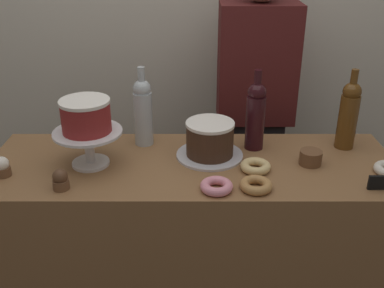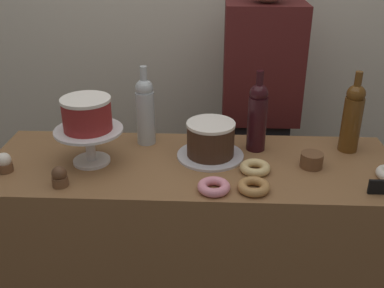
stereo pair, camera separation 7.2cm
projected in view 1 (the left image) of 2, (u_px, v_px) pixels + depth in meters
The scene contains 17 objects.
back_wall at pixel (192, 14), 2.31m from camera, with size 6.00×0.05×2.60m.
display_counter at pixel (192, 256), 1.92m from camera, with size 1.56×0.54×0.89m.
cake_stand_pedestal at pixel (89, 142), 1.68m from camera, with size 0.25×0.25×0.14m.
white_layer_cake at pixel (86, 116), 1.63m from camera, with size 0.18×0.18×0.12m.
silver_serving_platter at pixel (210, 155), 1.78m from camera, with size 0.26×0.26×0.01m.
chocolate_round_cake at pixel (210, 138), 1.75m from camera, with size 0.19×0.19×0.13m.
wine_bottle_dark_red at pixel (255, 115), 1.79m from camera, with size 0.08×0.08×0.33m.
wine_bottle_clear at pixel (143, 111), 1.82m from camera, with size 0.08×0.08×0.33m.
wine_bottle_amber at pixel (348, 114), 1.79m from camera, with size 0.08×0.08×0.33m.
cupcake_vanilla at pixel (2, 167), 1.62m from camera, with size 0.06×0.06×0.07m.
cupcake_chocolate at pixel (60, 180), 1.54m from camera, with size 0.06×0.06×0.07m.
donut_glazed at pixel (256, 166), 1.67m from camera, with size 0.11×0.11×0.03m.
donut_pink at pixel (217, 186), 1.54m from camera, with size 0.11×0.11×0.03m.
donut_maple at pixel (256, 185), 1.55m from camera, with size 0.11×0.11×0.03m.
cookie_stack at pixel (311, 157), 1.71m from camera, with size 0.08×0.08×0.05m.
price_sign_chalkboard at pixel (379, 183), 1.54m from camera, with size 0.07×0.01×0.05m.
barista_figure at pixel (253, 120), 2.24m from camera, with size 0.36×0.22×1.60m.
Camera 1 is at (-0.00, -1.53, 1.70)m, focal length 42.48 mm.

